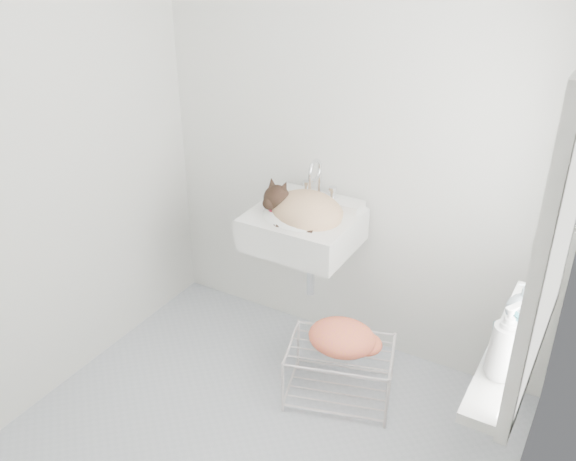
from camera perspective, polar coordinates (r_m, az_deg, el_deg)
The scene contains 15 objects.
floor at distance 3.10m, azimuth -3.24°, elevation -18.84°, with size 2.20×2.00×0.02m, color #A6ACB5.
back_wall at distance 3.18m, azimuth 6.08°, elevation 9.18°, with size 2.20×0.02×2.50m, color silver.
right_wall at distance 2.03m, azimuth 22.87°, elevation -4.26°, with size 0.02×2.00×2.50m, color silver.
left_wall at distance 3.07m, azimuth -21.53°, elevation 6.70°, with size 0.02×2.00×2.50m, color silver.
window_glass at distance 2.17m, azimuth 23.81°, elevation 0.57°, with size 0.01×0.80×1.00m, color white.
window_frame at distance 2.17m, azimuth 23.43°, elevation 0.66°, with size 0.04×0.90×1.10m, color white.
windowsill at distance 2.43m, azimuth 19.74°, elevation -9.97°, with size 0.16×0.88×0.04m, color white.
sink at distance 3.17m, azimuth 1.38°, elevation 1.48°, with size 0.53×0.46×0.21m, color white.
faucet at distance 3.26m, azimuth 2.93°, elevation 4.90°, with size 0.19×0.13×0.19m, color silver, non-canonical shape.
cat at distance 3.14m, azimuth 1.47°, elevation 1.94°, with size 0.41×0.34×0.24m.
wire_rack at distance 3.26m, azimuth 4.68°, elevation -12.60°, with size 0.50×0.35×0.30m, color silver.
towel at distance 3.13m, azimuth 4.86°, elevation -10.20°, with size 0.34×0.24×0.14m, color orange.
bottle_a at distance 2.26m, azimuth 18.48°, elevation -12.30°, with size 0.09×0.09×0.23m, color silver.
bottle_b at distance 2.34m, azimuth 19.06°, elevation -10.85°, with size 0.09×0.09×0.20m, color #286A75.
bottle_c at distance 2.54m, azimuth 20.27°, elevation -7.79°, with size 0.13×0.13×0.17m, color silver.
Camera 1 is at (1.21, -1.77, 2.25)m, focal length 39.37 mm.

